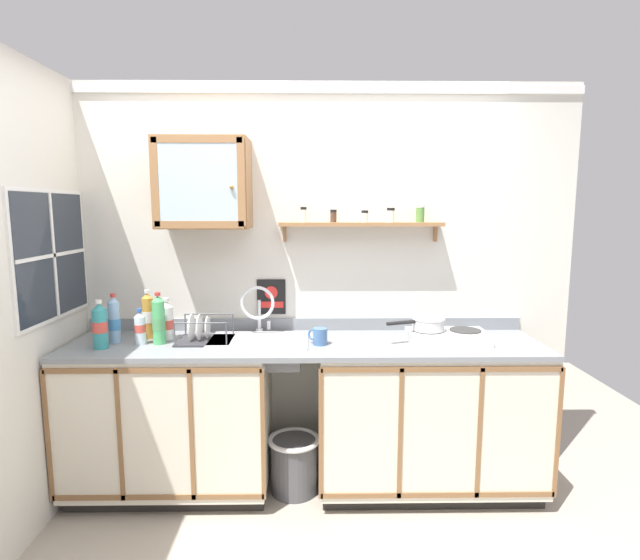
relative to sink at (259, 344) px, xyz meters
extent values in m
plane|color=#9E9384|center=(0.28, -0.48, -0.91)|extent=(5.84, 5.84, 0.00)
cube|color=silver|center=(0.28, 0.29, 0.33)|extent=(3.44, 0.05, 2.49)
cube|color=white|center=(0.28, 0.26, 1.53)|extent=(3.44, 0.02, 0.05)
cube|color=black|center=(-0.53, -0.01, -0.87)|extent=(1.15, 0.54, 0.08)
cube|color=beige|center=(-0.53, -0.04, -0.42)|extent=(1.17, 0.60, 0.82)
cube|color=brown|center=(-0.53, -0.35, -0.05)|extent=(1.17, 0.01, 0.03)
cube|color=brown|center=(-0.53, -0.35, -0.78)|extent=(1.17, 0.01, 0.03)
cube|color=brown|center=(-1.12, -0.35, -0.42)|extent=(0.02, 0.01, 0.75)
cube|color=brown|center=(-0.73, -0.35, -0.42)|extent=(0.02, 0.01, 0.75)
cube|color=brown|center=(-0.34, -0.35, -0.42)|extent=(0.02, 0.01, 0.75)
cube|color=brown|center=(0.05, -0.35, -0.42)|extent=(0.02, 0.01, 0.75)
cube|color=black|center=(1.02, -0.01, -0.87)|extent=(1.28, 0.54, 0.08)
cube|color=beige|center=(1.02, -0.04, -0.42)|extent=(1.31, 0.60, 0.82)
cube|color=brown|center=(1.02, -0.35, -0.05)|extent=(1.31, 0.01, 0.03)
cube|color=brown|center=(1.02, -0.35, -0.78)|extent=(1.31, 0.01, 0.03)
cube|color=brown|center=(0.37, -0.35, -0.42)|extent=(0.02, 0.01, 0.75)
cube|color=brown|center=(0.80, -0.35, -0.42)|extent=(0.02, 0.01, 0.75)
cube|color=brown|center=(1.24, -0.35, -0.42)|extent=(0.02, 0.01, 0.75)
cube|color=brown|center=(1.68, -0.35, -0.42)|extent=(0.02, 0.01, 0.75)
cube|color=gray|center=(0.28, -0.04, 0.00)|extent=(2.80, 0.63, 0.03)
cube|color=gray|center=(0.28, 0.25, 0.06)|extent=(2.80, 0.02, 0.08)
cube|color=silver|center=(0.00, -0.02, 0.03)|extent=(0.59, 0.41, 0.01)
cube|color=slate|center=(0.00, -0.02, -0.11)|extent=(0.50, 0.34, 0.01)
cube|color=slate|center=(0.00, 0.15, -0.05)|extent=(0.50, 0.01, 0.13)
cube|color=slate|center=(0.00, -0.19, -0.05)|extent=(0.50, 0.01, 0.13)
cylinder|color=#4C4C51|center=(0.00, -0.02, -0.11)|extent=(0.04, 0.04, 0.01)
cylinder|color=silver|center=(-0.02, 0.21, 0.03)|extent=(0.05, 0.05, 0.02)
cylinder|color=silver|center=(-0.02, 0.21, 0.14)|extent=(0.02, 0.02, 0.18)
torus|color=silver|center=(-0.02, 0.11, 0.23)|extent=(0.21, 0.02, 0.21)
cylinder|color=silver|center=(0.04, 0.21, 0.06)|extent=(0.02, 0.02, 0.06)
cube|color=silver|center=(1.13, -0.05, 0.05)|extent=(0.46, 0.26, 0.06)
cylinder|color=#2D2D2D|center=(1.01, -0.03, 0.09)|extent=(0.19, 0.19, 0.01)
cylinder|color=#2D2D2D|center=(1.24, -0.03, 0.09)|extent=(0.19, 0.19, 0.01)
cylinder|color=black|center=(1.01, -0.17, 0.05)|extent=(0.03, 0.02, 0.03)
cylinder|color=black|center=(1.24, -0.17, 0.05)|extent=(0.03, 0.02, 0.03)
cylinder|color=silver|center=(1.01, -0.03, 0.12)|extent=(0.19, 0.19, 0.07)
torus|color=silver|center=(1.01, -0.03, 0.16)|extent=(0.20, 0.20, 0.01)
cylinder|color=black|center=(0.84, -0.09, 0.15)|extent=(0.18, 0.08, 0.02)
cylinder|color=#4CB266|center=(-0.58, -0.06, 0.15)|extent=(0.07, 0.07, 0.25)
cone|color=#4CB266|center=(-0.58, -0.06, 0.29)|extent=(0.07, 0.07, 0.03)
cylinder|color=red|center=(-0.58, -0.06, 0.32)|extent=(0.03, 0.03, 0.02)
cylinder|color=#4C9959|center=(-0.58, -0.06, 0.14)|extent=(0.07, 0.07, 0.07)
cylinder|color=silver|center=(-0.68, -0.07, 0.10)|extent=(0.06, 0.06, 0.16)
cone|color=silver|center=(-0.68, -0.07, 0.20)|extent=(0.06, 0.06, 0.03)
cylinder|color=#2D59B2|center=(-0.68, -0.07, 0.22)|extent=(0.03, 0.03, 0.02)
cylinder|color=#D84C3F|center=(-0.68, -0.07, 0.12)|extent=(0.06, 0.06, 0.05)
cylinder|color=#8CB7E0|center=(-0.85, -0.03, 0.14)|extent=(0.07, 0.07, 0.24)
cone|color=#8CB7E0|center=(-0.85, -0.03, 0.28)|extent=(0.06, 0.06, 0.03)
cylinder|color=red|center=(-0.85, -0.03, 0.30)|extent=(0.03, 0.03, 0.02)
cylinder|color=#3F8CCC|center=(-0.85, -0.03, 0.13)|extent=(0.07, 0.07, 0.07)
cylinder|color=white|center=(-0.56, 0.04, 0.12)|extent=(0.08, 0.08, 0.20)
cone|color=white|center=(-0.56, 0.04, 0.24)|extent=(0.08, 0.08, 0.04)
cylinder|color=white|center=(-0.56, 0.04, 0.26)|extent=(0.04, 0.04, 0.02)
cylinder|color=#D84C3F|center=(-0.56, 0.04, 0.11)|extent=(0.08, 0.08, 0.06)
cylinder|color=gold|center=(-0.68, 0.06, 0.14)|extent=(0.07, 0.07, 0.25)
cone|color=gold|center=(-0.68, 0.06, 0.28)|extent=(0.06, 0.06, 0.03)
cylinder|color=white|center=(-0.68, 0.06, 0.31)|extent=(0.03, 0.03, 0.02)
cylinder|color=white|center=(-0.68, 0.06, 0.15)|extent=(0.07, 0.07, 0.07)
cylinder|color=teal|center=(-0.88, -0.16, 0.13)|extent=(0.08, 0.08, 0.22)
cone|color=teal|center=(-0.88, -0.16, 0.26)|extent=(0.08, 0.08, 0.04)
cylinder|color=white|center=(-0.88, -0.16, 0.29)|extent=(0.04, 0.04, 0.02)
cylinder|color=#D84C3F|center=(-0.88, -0.16, 0.14)|extent=(0.08, 0.08, 0.06)
cube|color=#333338|center=(-0.32, -0.02, 0.03)|extent=(0.32, 0.26, 0.01)
cylinder|color=#4C4F54|center=(-0.47, -0.14, 0.10)|extent=(0.01, 0.01, 0.13)
cylinder|color=#4C4F54|center=(-0.17, -0.14, 0.10)|extent=(0.01, 0.01, 0.13)
cylinder|color=#4C4F54|center=(-0.47, 0.10, 0.10)|extent=(0.01, 0.01, 0.13)
cylinder|color=#4C4F54|center=(-0.17, 0.10, 0.10)|extent=(0.01, 0.01, 0.13)
cylinder|color=#4C4F54|center=(-0.32, -0.14, 0.16)|extent=(0.30, 0.01, 0.01)
cylinder|color=#4C4F54|center=(-0.32, 0.10, 0.16)|extent=(0.30, 0.01, 0.01)
cylinder|color=white|center=(-0.40, -0.02, 0.11)|extent=(0.01, 0.16, 0.16)
cylinder|color=white|center=(-0.35, -0.02, 0.11)|extent=(0.01, 0.15, 0.15)
cylinder|color=white|center=(-0.30, -0.02, 0.11)|extent=(0.01, 0.13, 0.13)
cylinder|color=#3F6699|center=(0.37, -0.10, 0.07)|extent=(0.08, 0.08, 0.10)
torus|color=#3F6699|center=(0.33, -0.08, 0.07)|extent=(0.07, 0.04, 0.07)
cube|color=#996B42|center=(-0.32, 0.12, 0.95)|extent=(0.54, 0.29, 0.53)
cube|color=silver|center=(-0.32, -0.04, 0.95)|extent=(0.45, 0.01, 0.44)
cube|color=#996B42|center=(-0.57, -0.04, 0.95)|extent=(0.04, 0.01, 0.50)
cube|color=#996B42|center=(-0.08, -0.04, 0.95)|extent=(0.04, 0.01, 0.50)
cube|color=#996B42|center=(-0.32, -0.04, 1.19)|extent=(0.51, 0.01, 0.04)
cube|color=#996B42|center=(-0.32, -0.04, 0.71)|extent=(0.51, 0.01, 0.04)
sphere|color=olive|center=(-0.13, -0.05, 0.93)|extent=(0.02, 0.02, 0.02)
cube|color=#996B42|center=(0.63, 0.19, 0.71)|extent=(1.02, 0.14, 0.02)
cube|color=#996B42|center=(0.15, 0.25, 0.65)|extent=(0.02, 0.03, 0.10)
cube|color=#996B42|center=(1.11, 0.25, 0.65)|extent=(0.02, 0.03, 0.10)
cylinder|color=silver|center=(0.27, 0.18, 0.76)|extent=(0.04, 0.04, 0.08)
cylinder|color=black|center=(0.27, 0.18, 0.81)|extent=(0.04, 0.04, 0.02)
cylinder|color=#4C3326|center=(0.45, 0.19, 0.75)|extent=(0.04, 0.04, 0.06)
cylinder|color=black|center=(0.45, 0.19, 0.79)|extent=(0.04, 0.04, 0.02)
cylinder|color=silver|center=(0.65, 0.18, 0.75)|extent=(0.04, 0.04, 0.06)
cylinder|color=black|center=(0.65, 0.18, 0.79)|extent=(0.04, 0.04, 0.02)
cylinder|color=silver|center=(0.81, 0.18, 0.76)|extent=(0.05, 0.05, 0.07)
cylinder|color=black|center=(0.81, 0.18, 0.80)|extent=(0.05, 0.05, 0.02)
cylinder|color=#598C3F|center=(0.99, 0.18, 0.77)|extent=(0.05, 0.05, 0.09)
cylinder|color=white|center=(0.99, 0.18, 0.82)|extent=(0.05, 0.05, 0.02)
cube|color=black|center=(0.06, 0.26, 0.24)|extent=(0.18, 0.01, 0.23)
cube|color=red|center=(0.06, 0.25, 0.19)|extent=(0.16, 0.00, 0.04)
cylinder|color=red|center=(0.06, 0.25, 0.27)|extent=(0.08, 0.00, 0.08)
cube|color=#262D38|center=(-1.13, -0.13, 0.55)|extent=(0.01, 0.73, 0.69)
cube|color=white|center=(-1.14, -0.13, 0.55)|extent=(0.02, 0.78, 0.73)
cube|color=white|center=(-1.12, -0.13, 0.55)|extent=(0.01, 0.02, 0.69)
cube|color=white|center=(-1.12, -0.13, 0.55)|extent=(0.01, 0.73, 0.02)
cylinder|color=#4C4C51|center=(0.21, -0.08, -0.74)|extent=(0.28, 0.28, 0.33)
torus|color=white|center=(0.21, -0.08, -0.58)|extent=(0.32, 0.32, 0.03)
camera|label=1|loc=(0.33, -2.92, 0.81)|focal=28.00mm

